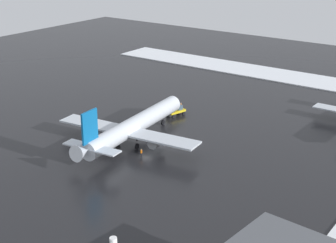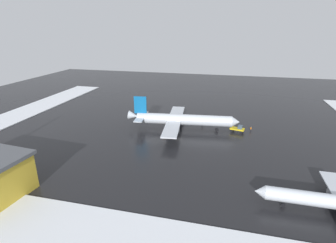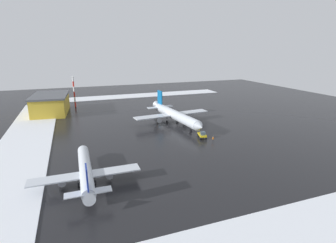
# 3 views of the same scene
# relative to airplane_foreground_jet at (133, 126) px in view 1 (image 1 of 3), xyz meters

# --- Properties ---
(ground_plane) EXTENTS (240.00, 240.00, 0.00)m
(ground_plane) POSITION_rel_airplane_foreground_jet_xyz_m (-0.17, -2.99, -3.76)
(ground_plane) COLOR black
(snow_bank_right) EXTENTS (14.00, 116.00, 0.26)m
(snow_bank_right) POSITION_rel_airplane_foreground_jet_xyz_m (66.83, -2.99, -3.63)
(snow_bank_right) COLOR white
(snow_bank_right) RESTS_ON ground_plane
(airplane_foreground_jet) EXTENTS (38.31, 31.87, 11.37)m
(airplane_foreground_jet) POSITION_rel_airplane_foreground_jet_xyz_m (0.00, 0.00, 0.00)
(airplane_foreground_jet) COLOR silver
(airplane_foreground_jet) RESTS_ON ground_plane
(pushback_tug) EXTENTS (4.99, 3.21, 2.50)m
(pushback_tug) POSITION_rel_airplane_foreground_jet_xyz_m (19.12, 2.38, -2.47)
(pushback_tug) COLOR gold
(pushback_tug) RESTS_ON ground_plane
(ground_crew_near_tug) EXTENTS (0.36, 0.36, 1.71)m
(ground_crew_near_tug) POSITION_rel_airplane_foreground_jet_xyz_m (6.80, 5.05, -2.79)
(ground_crew_near_tug) COLOR black
(ground_crew_near_tug) RESTS_ON ground_plane
(ground_crew_beside_wing) EXTENTS (0.36, 0.36, 1.71)m
(ground_crew_beside_wing) POSITION_rel_airplane_foreground_jet_xyz_m (-4.60, -5.76, -2.79)
(ground_crew_beside_wing) COLOR black
(ground_crew_beside_wing) RESTS_ON ground_plane
(ground_crew_mid_apron) EXTENTS (0.36, 0.36, 1.71)m
(ground_crew_mid_apron) POSITION_rel_airplane_foreground_jet_xyz_m (23.39, 4.05, -2.79)
(ground_crew_mid_apron) COLOR black
(ground_crew_mid_apron) RESTS_ON ground_plane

